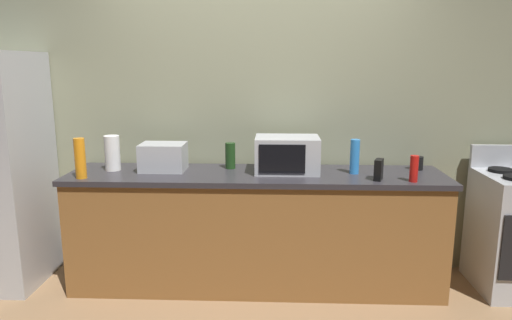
{
  "coord_description": "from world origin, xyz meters",
  "views": [
    {
      "loc": [
        0.14,
        -3.03,
        1.71
      ],
      "look_at": [
        0.0,
        0.4,
        1.0
      ],
      "focal_mm": 32.8,
      "sensor_mm": 36.0,
      "label": 1
    }
  ],
  "objects_px": {
    "bottle_wine": "(230,156)",
    "bottle_hot_sauce": "(414,169)",
    "bottle_spray_cleaner": "(355,157)",
    "cordless_phone": "(379,170)",
    "toaster_oven": "(163,157)",
    "paper_towel_roll": "(112,153)",
    "bottle_dish_soap": "(80,158)",
    "mug_black": "(417,163)",
    "microwave": "(287,154)"
  },
  "relations": [
    {
      "from": "bottle_wine",
      "to": "bottle_hot_sauce",
      "type": "height_order",
      "value": "bottle_wine"
    },
    {
      "from": "bottle_dish_soap",
      "to": "mug_black",
      "type": "height_order",
      "value": "bottle_dish_soap"
    },
    {
      "from": "bottle_hot_sauce",
      "to": "microwave",
      "type": "bearing_deg",
      "value": 163.09
    },
    {
      "from": "microwave",
      "to": "mug_black",
      "type": "relative_size",
      "value": 4.6
    },
    {
      "from": "microwave",
      "to": "bottle_dish_soap",
      "type": "height_order",
      "value": "bottle_dish_soap"
    },
    {
      "from": "bottle_spray_cleaner",
      "to": "bottle_hot_sauce",
      "type": "height_order",
      "value": "bottle_spray_cleaner"
    },
    {
      "from": "microwave",
      "to": "toaster_oven",
      "type": "xyz_separation_m",
      "value": [
        -0.95,
        0.01,
        -0.03
      ]
    },
    {
      "from": "bottle_spray_cleaner",
      "to": "bottle_wine",
      "type": "relative_size",
      "value": 1.26
    },
    {
      "from": "microwave",
      "to": "mug_black",
      "type": "height_order",
      "value": "microwave"
    },
    {
      "from": "toaster_oven",
      "to": "cordless_phone",
      "type": "distance_m",
      "value": 1.61
    },
    {
      "from": "toaster_oven",
      "to": "cordless_phone",
      "type": "xyz_separation_m",
      "value": [
        1.6,
        -0.24,
        -0.03
      ]
    },
    {
      "from": "cordless_phone",
      "to": "bottle_dish_soap",
      "type": "bearing_deg",
      "value": -157.86
    },
    {
      "from": "bottle_wine",
      "to": "mug_black",
      "type": "bearing_deg",
      "value": 0.75
    },
    {
      "from": "toaster_oven",
      "to": "microwave",
      "type": "bearing_deg",
      "value": -0.73
    },
    {
      "from": "toaster_oven",
      "to": "bottle_hot_sauce",
      "type": "xyz_separation_m",
      "value": [
        1.83,
        -0.28,
        -0.01
      ]
    },
    {
      "from": "paper_towel_roll",
      "to": "bottle_hot_sauce",
      "type": "distance_m",
      "value": 2.24
    },
    {
      "from": "bottle_hot_sauce",
      "to": "paper_towel_roll",
      "type": "bearing_deg",
      "value": 173.1
    },
    {
      "from": "microwave",
      "to": "paper_towel_roll",
      "type": "xyz_separation_m",
      "value": [
        -1.34,
        0.0,
        0.0
      ]
    },
    {
      "from": "cordless_phone",
      "to": "bottle_dish_soap",
      "type": "height_order",
      "value": "bottle_dish_soap"
    },
    {
      "from": "bottle_wine",
      "to": "bottle_hot_sauce",
      "type": "relative_size",
      "value": 1.1
    },
    {
      "from": "paper_towel_roll",
      "to": "mug_black",
      "type": "xyz_separation_m",
      "value": [
        2.36,
        0.12,
        -0.08
      ]
    },
    {
      "from": "microwave",
      "to": "mug_black",
      "type": "distance_m",
      "value": 1.03
    },
    {
      "from": "microwave",
      "to": "bottle_wine",
      "type": "relative_size",
      "value": 2.34
    },
    {
      "from": "paper_towel_roll",
      "to": "bottle_spray_cleaner",
      "type": "distance_m",
      "value": 1.85
    },
    {
      "from": "toaster_oven",
      "to": "paper_towel_roll",
      "type": "height_order",
      "value": "paper_towel_roll"
    },
    {
      "from": "toaster_oven",
      "to": "bottle_spray_cleaner",
      "type": "height_order",
      "value": "bottle_spray_cleaner"
    },
    {
      "from": "paper_towel_roll",
      "to": "cordless_phone",
      "type": "relative_size",
      "value": 1.8
    },
    {
      "from": "microwave",
      "to": "toaster_oven",
      "type": "bearing_deg",
      "value": 179.27
    },
    {
      "from": "mug_black",
      "to": "toaster_oven",
      "type": "bearing_deg",
      "value": -176.9
    },
    {
      "from": "mug_black",
      "to": "bottle_spray_cleaner",
      "type": "bearing_deg",
      "value": -163.38
    },
    {
      "from": "bottle_dish_soap",
      "to": "paper_towel_roll",
      "type": "bearing_deg",
      "value": 62.04
    },
    {
      "from": "microwave",
      "to": "bottle_dish_soap",
      "type": "xyz_separation_m",
      "value": [
        -1.49,
        -0.26,
        0.01
      ]
    },
    {
      "from": "paper_towel_roll",
      "to": "bottle_hot_sauce",
      "type": "xyz_separation_m",
      "value": [
        2.22,
        -0.27,
        -0.04
      ]
    },
    {
      "from": "bottle_spray_cleaner",
      "to": "cordless_phone",
      "type": "bearing_deg",
      "value": -54.28
    },
    {
      "from": "paper_towel_roll",
      "to": "bottle_spray_cleaner",
      "type": "height_order",
      "value": "paper_towel_roll"
    },
    {
      "from": "paper_towel_roll",
      "to": "bottle_hot_sauce",
      "type": "bearing_deg",
      "value": -6.9
    },
    {
      "from": "cordless_phone",
      "to": "mug_black",
      "type": "distance_m",
      "value": 0.51
    },
    {
      "from": "paper_towel_roll",
      "to": "bottle_dish_soap",
      "type": "xyz_separation_m",
      "value": [
        -0.14,
        -0.27,
        0.01
      ]
    },
    {
      "from": "bottle_hot_sauce",
      "to": "bottle_dish_soap",
      "type": "bearing_deg",
      "value": 179.91
    },
    {
      "from": "toaster_oven",
      "to": "bottle_dish_soap",
      "type": "bearing_deg",
      "value": -152.69
    },
    {
      "from": "bottle_wine",
      "to": "cordless_phone",
      "type": "bearing_deg",
      "value": -16.76
    },
    {
      "from": "paper_towel_roll",
      "to": "bottle_hot_sauce",
      "type": "relative_size",
      "value": 1.45
    },
    {
      "from": "bottle_wine",
      "to": "bottle_hot_sauce",
      "type": "distance_m",
      "value": 1.37
    },
    {
      "from": "bottle_dish_soap",
      "to": "bottle_spray_cleaner",
      "type": "bearing_deg",
      "value": 6.58
    },
    {
      "from": "mug_black",
      "to": "paper_towel_roll",
      "type": "bearing_deg",
      "value": -177.17
    },
    {
      "from": "microwave",
      "to": "bottle_hot_sauce",
      "type": "relative_size",
      "value": 2.58
    },
    {
      "from": "toaster_oven",
      "to": "bottle_hot_sauce",
      "type": "bearing_deg",
      "value": -8.67
    },
    {
      "from": "bottle_spray_cleaner",
      "to": "bottle_wine",
      "type": "bearing_deg",
      "value": 171.96
    },
    {
      "from": "bottle_wine",
      "to": "microwave",
      "type": "bearing_deg",
      "value": -12.75
    },
    {
      "from": "microwave",
      "to": "paper_towel_roll",
      "type": "distance_m",
      "value": 1.34
    }
  ]
}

